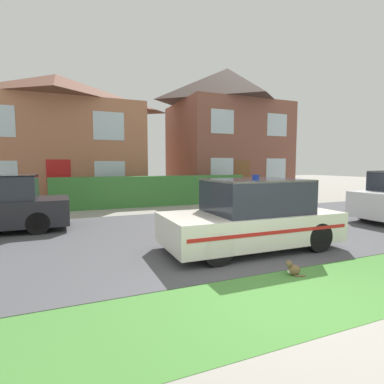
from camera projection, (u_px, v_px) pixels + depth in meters
ground_plane at (294, 300)px, 4.13m from camera, size 80.00×80.00×0.00m
road_strip at (181, 233)px, 8.17m from camera, size 28.00×6.86×0.01m
lawn_verge at (290, 298)px, 4.19m from camera, size 28.00×1.80×0.01m
garden_hedge at (156, 191)px, 13.58m from camera, size 8.86×0.51×1.36m
police_car at (252, 216)px, 6.61m from camera, size 3.89×1.77×1.63m
cat at (293, 269)px, 5.04m from camera, size 0.28×0.24×0.27m
house_left at (58, 137)px, 15.79m from camera, size 8.56×6.20×6.56m
house_right at (227, 131)px, 19.48m from camera, size 6.96×5.81×8.02m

